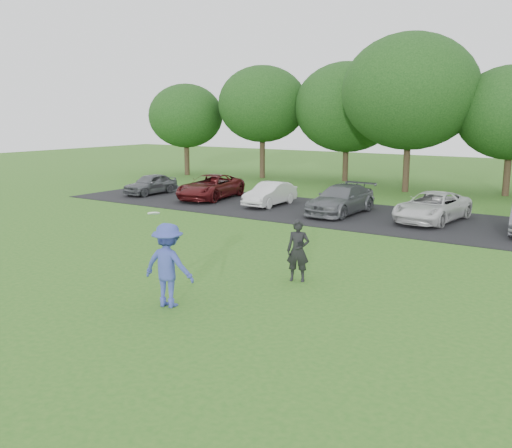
{
  "coord_description": "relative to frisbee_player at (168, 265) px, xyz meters",
  "views": [
    {
      "loc": [
        8.66,
        -9.48,
        4.35
      ],
      "look_at": [
        0.0,
        3.5,
        1.3
      ],
      "focal_mm": 40.0,
      "sensor_mm": 36.0,
      "label": 1
    }
  ],
  "objects": [
    {
      "name": "camera_bystander",
      "position": [
        1.47,
        3.36,
        -0.15
      ],
      "size": [
        0.69,
        0.56,
        1.64
      ],
      "color": "black",
      "rests_on": "ground"
    },
    {
      "name": "tree_row",
      "position": [
        1.42,
        22.97,
        3.94
      ],
      "size": [
        42.39,
        9.85,
        8.64
      ],
      "color": "#38281C",
      "rests_on": "ground"
    },
    {
      "name": "ground",
      "position": [
        -0.09,
        0.21,
        -0.96
      ],
      "size": [
        100.0,
        100.0,
        0.0
      ],
      "primitive_type": "plane",
      "color": "#2E6A1E",
      "rests_on": "ground"
    },
    {
      "name": "parking_lot",
      "position": [
        -0.09,
        13.21,
        -0.95
      ],
      "size": [
        32.0,
        6.5,
        0.03
      ],
      "primitive_type": "cube",
      "color": "black",
      "rests_on": "ground"
    },
    {
      "name": "parked_cars",
      "position": [
        -0.07,
        13.29,
        -0.35
      ],
      "size": [
        27.89,
        5.02,
        1.24
      ],
      "color": "#575B5F",
      "rests_on": "parking_lot"
    },
    {
      "name": "frisbee_player",
      "position": [
        0.0,
        0.0,
        0.0
      ],
      "size": [
        1.34,
        0.91,
        2.25
      ],
      "color": "#3E4BAF",
      "rests_on": "ground"
    }
  ]
}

